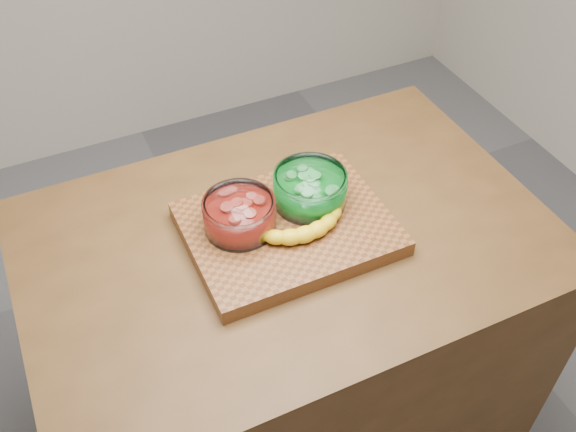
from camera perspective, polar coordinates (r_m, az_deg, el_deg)
name	(u,v)px	position (r m, az deg, el deg)	size (l,w,h in m)	color
ground	(288,426)	(2.20, 0.00, -18.15)	(3.50, 3.50, 0.00)	#5E5E63
counter	(288,347)	(1.81, 0.00, -11.59)	(1.20, 0.80, 0.90)	#4F3217
cutting_board	(288,229)	(1.45, 0.00, -1.13)	(0.45, 0.35, 0.04)	brown
bowl_red	(239,215)	(1.40, -4.34, 0.09)	(0.16, 0.16, 0.07)	white
bowl_green	(310,189)	(1.46, 1.97, 2.42)	(0.17, 0.17, 0.08)	white
banana	(300,224)	(1.40, 1.04, -0.74)	(0.28, 0.13, 0.04)	yellow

